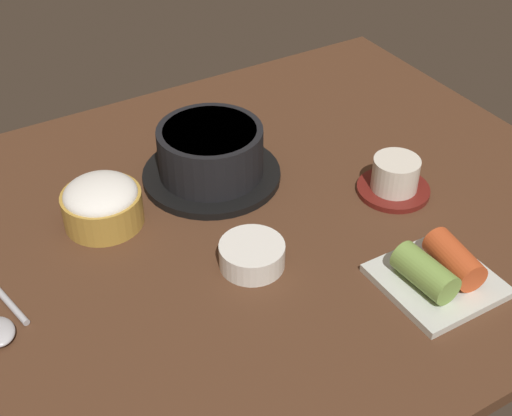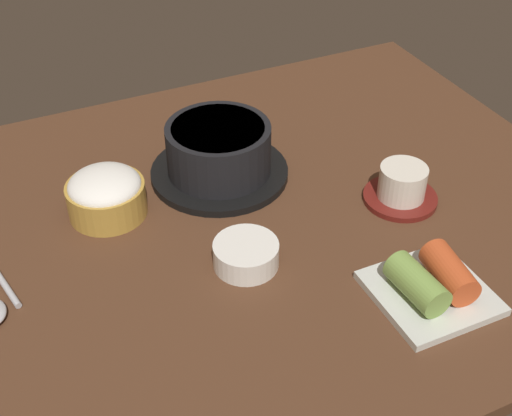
% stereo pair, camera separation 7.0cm
% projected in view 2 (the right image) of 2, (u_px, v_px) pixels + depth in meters
% --- Properties ---
extents(dining_table, '(1.00, 0.76, 0.02)m').
position_uv_depth(dining_table, '(236.00, 227.00, 0.93)').
color(dining_table, '#4C2D1C').
rests_on(dining_table, ground).
extents(stone_pot, '(0.20, 0.20, 0.08)m').
position_uv_depth(stone_pot, '(219.00, 153.00, 0.99)').
color(stone_pot, black).
rests_on(stone_pot, dining_table).
extents(rice_bowl, '(0.10, 0.10, 0.06)m').
position_uv_depth(rice_bowl, '(106.00, 194.00, 0.92)').
color(rice_bowl, '#B78C38').
rests_on(rice_bowl, dining_table).
extents(tea_cup_with_saucer, '(0.10, 0.10, 0.05)m').
position_uv_depth(tea_cup_with_saucer, '(402.00, 186.00, 0.95)').
color(tea_cup_with_saucer, maroon).
rests_on(tea_cup_with_saucer, dining_table).
extents(banchan_cup_center, '(0.08, 0.08, 0.03)m').
position_uv_depth(banchan_cup_center, '(246.00, 254.00, 0.85)').
color(banchan_cup_center, white).
rests_on(banchan_cup_center, dining_table).
extents(kimchi_plate, '(0.13, 0.13, 0.05)m').
position_uv_depth(kimchi_plate, '(432.00, 284.00, 0.81)').
color(kimchi_plate, silver).
rests_on(kimchi_plate, dining_table).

